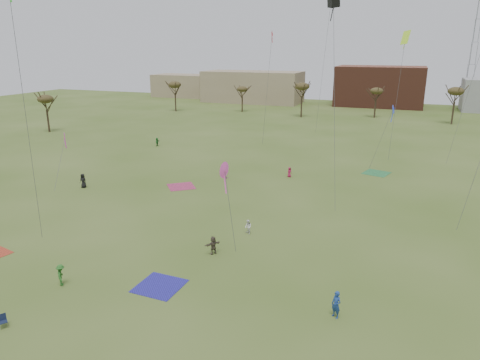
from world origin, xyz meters
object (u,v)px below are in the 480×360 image
(flyer_near_center, at_px, (61,275))
(flyer_near_right, at_px, (336,305))
(radio_tower, at_px, (474,41))
(camp_chair_left, at_px, (3,324))

(flyer_near_center, relative_size, flyer_near_right, 0.89)
(flyer_near_center, relative_size, radio_tower, 0.04)
(flyer_near_right, height_order, camp_chair_left, flyer_near_right)
(flyer_near_center, relative_size, camp_chair_left, 1.96)
(flyer_near_center, distance_m, flyer_near_right, 20.61)
(radio_tower, bearing_deg, flyer_near_center, -107.19)
(flyer_near_right, distance_m, camp_chair_left, 21.96)
(radio_tower, bearing_deg, flyer_near_right, -98.71)
(flyer_near_center, height_order, flyer_near_right, flyer_near_right)
(flyer_near_right, bearing_deg, camp_chair_left, -124.37)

